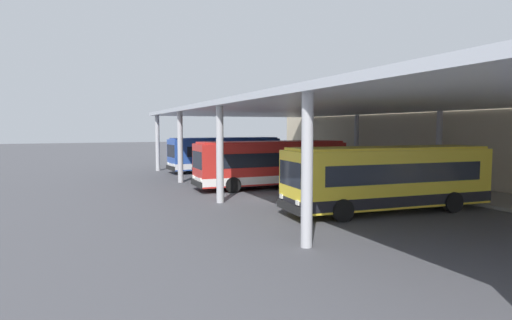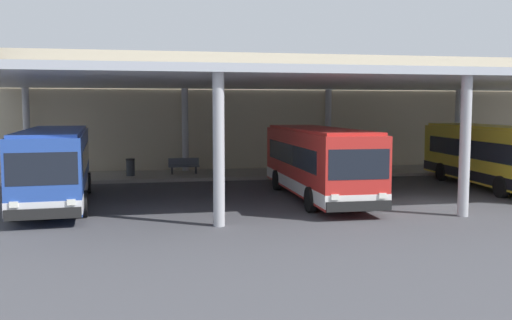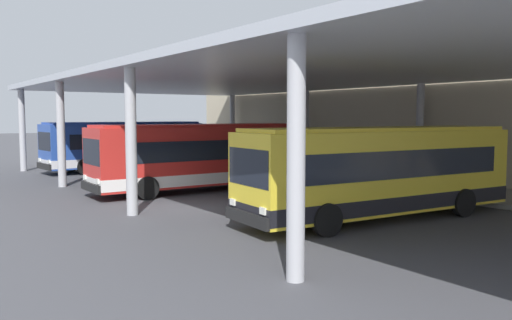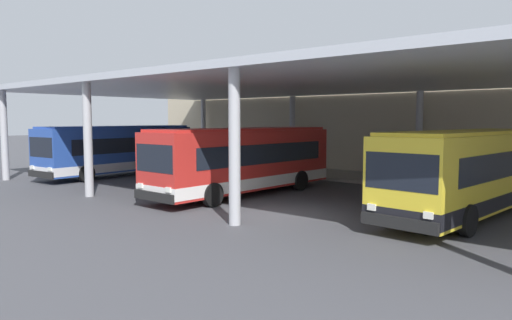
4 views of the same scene
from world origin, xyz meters
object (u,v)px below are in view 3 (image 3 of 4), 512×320
Objects in this scene: bus_nearest_bay at (126,145)px; trash_bin at (253,157)px; bus_second_bay at (201,156)px; bus_middle_bay at (379,171)px; bench_waiting at (284,160)px.

bus_nearest_bay is 8.77m from trash_bin.
bus_middle_bay is (9.69, 1.63, 0.00)m from bus_second_bay.
bus_nearest_bay is at bearing -177.26° from bus_middle_bay.
trash_bin is at bearing -173.00° from bench_waiting.
bus_middle_bay is (21.01, 1.00, 0.00)m from bus_nearest_bay.
bus_nearest_bay is 21.04m from bus_middle_bay.
bus_second_bay is at bearing -46.42° from trash_bin.
trash_bin reaches higher than bench_waiting.
bus_second_bay reaches higher than bench_waiting.
trash_bin is at bearing 70.57° from bus_nearest_bay.
bus_second_bay is 12.26m from trash_bin.
bus_middle_bay reaches higher than bench_waiting.
bus_middle_bay is at bearing -26.80° from bench_waiting.
bench_waiting is at bearing 153.20° from bus_middle_bay.
bench_waiting is at bearing 55.19° from bus_nearest_bay.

